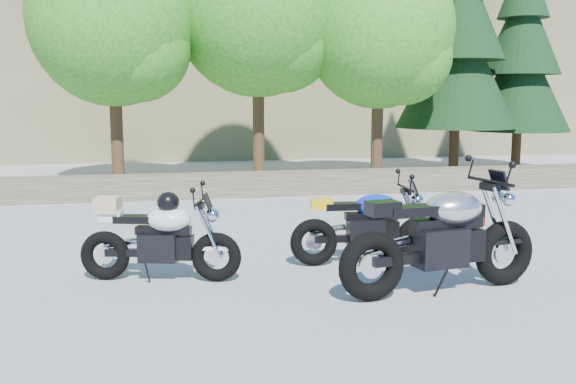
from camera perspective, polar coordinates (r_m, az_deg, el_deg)
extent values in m
plane|color=gray|center=(8.21, 0.01, -6.24)|extent=(90.00, 90.00, 0.00)
cube|color=#453F2E|center=(13.50, -4.60, 0.65)|extent=(22.00, 0.55, 0.50)
cylinder|color=#382314|center=(15.03, -15.00, 6.02)|extent=(0.28, 0.28, 3.02)
sphere|color=#1D6F18|center=(15.11, -15.35, 14.64)|extent=(3.67, 3.67, 3.67)
sphere|color=#1D6F18|center=(14.73, -13.34, 12.34)|extent=(2.38, 2.38, 2.38)
cylinder|color=#382314|center=(15.57, -2.64, 6.99)|extent=(0.28, 0.28, 3.36)
sphere|color=#1D6F18|center=(15.71, -2.71, 16.22)|extent=(4.08, 4.08, 4.08)
sphere|color=#1D6F18|center=(15.42, -0.62, 13.68)|extent=(2.64, 2.64, 2.64)
cylinder|color=#382314|center=(15.68, 7.93, 6.11)|extent=(0.28, 0.28, 2.91)
sphere|color=#1D6F18|center=(15.74, 8.10, 14.08)|extent=(3.54, 3.54, 3.54)
sphere|color=#1D6F18|center=(15.58, 10.20, 11.79)|extent=(2.29, 2.29, 2.29)
cylinder|color=#382314|center=(17.80, 14.58, 4.99)|extent=(0.26, 0.26, 2.16)
cone|color=black|center=(17.79, 14.80, 10.78)|extent=(3.17, 3.17, 3.24)
cone|color=black|center=(17.93, 15.00, 15.84)|extent=(2.45, 2.45, 2.88)
cylinder|color=#382314|center=(19.38, 19.67, 4.68)|extent=(0.26, 0.26, 1.92)
cone|color=black|center=(19.36, 19.91, 9.41)|extent=(2.82, 2.82, 2.88)
cone|color=black|center=(19.44, 20.12, 13.55)|extent=(2.18, 2.18, 2.56)
torus|color=black|center=(7.56, 18.64, -5.14)|extent=(0.75, 0.29, 0.73)
torus|color=black|center=(6.66, 7.44, -6.57)|extent=(0.75, 0.29, 0.73)
cylinder|color=silver|center=(7.56, 18.64, -5.14)|extent=(0.26, 0.08, 0.25)
cylinder|color=silver|center=(6.66, 7.44, -6.57)|extent=(0.26, 0.08, 0.25)
cube|color=black|center=(7.03, 13.28, -4.77)|extent=(0.60, 0.42, 0.41)
cube|color=black|center=(7.02, 13.90, -2.70)|extent=(0.82, 0.31, 0.11)
ellipsoid|color=silver|center=(7.04, 14.49, -1.37)|extent=(0.72, 0.54, 0.35)
cube|color=black|center=(6.77, 10.97, -1.65)|extent=(0.61, 0.34, 0.10)
cube|color=black|center=(6.59, 8.42, -1.45)|extent=(0.35, 0.28, 0.15)
cylinder|color=black|center=(7.27, 17.54, 0.91)|extent=(0.15, 0.75, 0.04)
sphere|color=silver|center=(7.41, 18.59, -0.52)|extent=(0.21, 0.21, 0.21)
torus|color=black|center=(7.35, -6.38, -5.76)|extent=(0.59, 0.28, 0.57)
torus|color=black|center=(7.67, -15.94, -5.44)|extent=(0.59, 0.28, 0.57)
cylinder|color=silver|center=(7.35, -6.38, -5.76)|extent=(0.20, 0.08, 0.20)
cylinder|color=silver|center=(7.67, -15.94, -5.44)|extent=(0.20, 0.08, 0.20)
cube|color=black|center=(7.47, -11.42, -4.81)|extent=(0.48, 0.37, 0.32)
cube|color=black|center=(7.41, -11.00, -3.35)|extent=(0.64, 0.30, 0.09)
ellipsoid|color=silver|center=(7.37, -10.56, -2.41)|extent=(0.58, 0.46, 0.27)
cube|color=black|center=(7.47, -13.49, -2.35)|extent=(0.48, 0.30, 0.08)
cube|color=silver|center=(7.55, -15.45, -2.04)|extent=(0.29, 0.24, 0.12)
cylinder|color=black|center=(7.26, -7.86, -0.86)|extent=(0.18, 0.58, 0.03)
sphere|color=silver|center=(7.26, -6.72, -2.06)|extent=(0.16, 0.16, 0.16)
ellipsoid|color=black|center=(7.33, -10.60, -0.90)|extent=(0.31, 0.32, 0.24)
cube|color=tan|center=(7.54, -15.74, -1.10)|extent=(0.32, 0.29, 0.18)
torus|color=black|center=(8.28, 11.54, -4.17)|extent=(0.61, 0.20, 0.60)
torus|color=black|center=(7.98, 2.31, -4.48)|extent=(0.61, 0.20, 0.60)
cylinder|color=silver|center=(8.28, 11.54, -4.17)|extent=(0.21, 0.06, 0.20)
cylinder|color=silver|center=(7.98, 2.31, -4.48)|extent=(0.21, 0.06, 0.20)
cube|color=black|center=(8.08, 6.90, -3.57)|extent=(0.47, 0.32, 0.34)
cube|color=black|center=(8.05, 7.38, -2.13)|extent=(0.66, 0.21, 0.09)
ellipsoid|color=#0C24B9|center=(8.05, 7.85, -1.20)|extent=(0.56, 0.41, 0.28)
cube|color=black|center=(7.96, 4.98, -1.26)|extent=(0.48, 0.25, 0.08)
cube|color=yellow|center=(7.90, 3.00, -1.04)|extent=(0.28, 0.21, 0.12)
cylinder|color=black|center=(8.11, 10.43, 0.35)|extent=(0.08, 0.62, 0.03)
sphere|color=silver|center=(8.18, 11.40, -0.74)|extent=(0.17, 0.17, 0.17)
cube|color=black|center=(10.93, 16.33, -1.94)|extent=(0.27, 0.20, 0.34)
cube|color=maroon|center=(10.85, 16.54, -2.54)|extent=(0.20, 0.05, 0.14)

